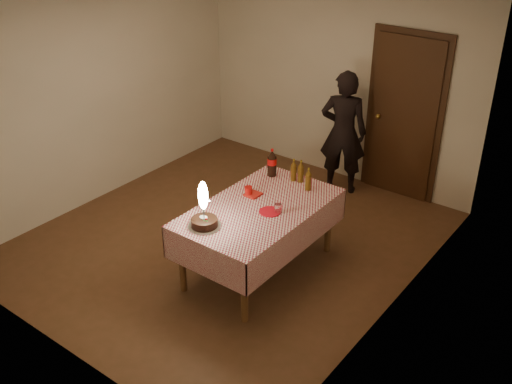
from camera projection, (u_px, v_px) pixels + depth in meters
ground at (229, 240)px, 6.86m from camera, size 4.00×4.50×0.01m
room_shell at (233, 101)px, 6.12m from camera, size 4.04×4.54×2.62m
dining_table at (259, 216)px, 6.05m from camera, size 1.02×1.72×0.76m
birthday_cake at (204, 215)px, 5.61m from camera, size 0.32×0.32×0.48m
red_plate at (270, 212)px, 5.91m from camera, size 0.22×0.22×0.01m
red_cup at (248, 191)px, 6.19m from camera, size 0.08×0.08×0.10m
clear_cup at (278, 208)px, 5.89m from camera, size 0.07×0.07×0.09m
napkin_stack at (253, 194)px, 6.21m from camera, size 0.15×0.15×0.02m
cola_bottle at (272, 163)px, 6.55m from camera, size 0.10×0.10×0.32m
amber_bottle_left at (294, 170)px, 6.46m from camera, size 0.06×0.06×0.25m
amber_bottle_right at (308, 180)px, 6.27m from camera, size 0.06×0.06×0.25m
amber_bottle_mid at (301, 172)px, 6.43m from camera, size 0.06×0.06×0.25m
photographer at (343, 132)px, 7.58m from camera, size 0.69×0.58×1.62m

